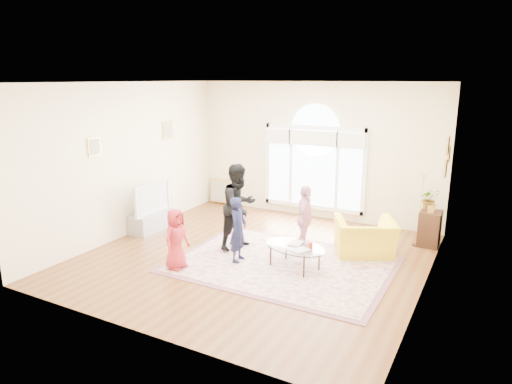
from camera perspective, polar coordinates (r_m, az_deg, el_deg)
The scene contains 17 objects.
ground at distance 8.65m, azimuth -0.22°, elevation -8.16°, with size 6.00×6.00×0.00m, color brown.
room_shell at distance 10.71m, azimuth 7.08°, elevation 4.81°, with size 6.00×6.00×6.00m.
area_rug at distance 8.34m, azimuth 3.29°, elevation -8.98°, with size 3.60×2.60×0.02m, color beige.
rug_border at distance 8.34m, azimuth 3.29°, elevation -9.00°, with size 3.80×2.80×0.01m, color #804F5B.
tv_console at distance 10.31m, azimuth -12.99°, elevation -3.57°, with size 0.45×1.00×0.42m, color #94979C.
television at distance 10.16m, azimuth -13.12°, elevation -0.66°, with size 0.18×1.16×0.67m.
coffee_table at distance 8.05m, azimuth 4.88°, elevation -6.88°, with size 1.33×1.04×0.54m.
armchair at distance 8.89m, azimuth 13.46°, elevation -5.54°, with size 1.07×0.94×0.70m, color yellow.
side_cabinet at distance 9.78m, azimuth 20.88°, elevation -4.28°, with size 0.40×0.50×0.70m, color black.
floor_lamp at distance 9.43m, azimuth 20.11°, elevation 1.02°, with size 0.27×0.27×1.51m.
plant_pedestal at distance 9.96m, azimuth 20.57°, elevation -3.92°, with size 0.20×0.20×0.70m, color white.
potted_plant at distance 9.81m, azimuth 20.85°, elevation -0.80°, with size 0.38×0.33×0.42m, color #33722D.
leaning_picture at distance 12.22m, azimuth -4.04°, elevation -1.49°, with size 0.80×0.05×0.62m, color tan.
child_red at distance 8.07m, azimuth -9.97°, elevation -5.79°, with size 0.53×0.34×1.08m, color #AF252E.
child_navy at distance 8.25m, azimuth -2.24°, elevation -4.71°, with size 0.44×0.29×1.20m, color #161A39.
child_black at distance 8.82m, azimuth -2.12°, elevation -1.84°, with size 0.81×0.63×1.67m, color black.
child_pink at distance 8.77m, azimuth 6.12°, elevation -3.33°, with size 0.75×0.31×1.29m, color #EDA5BB.
Camera 1 is at (3.82, -7.03, 3.27)m, focal length 32.00 mm.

